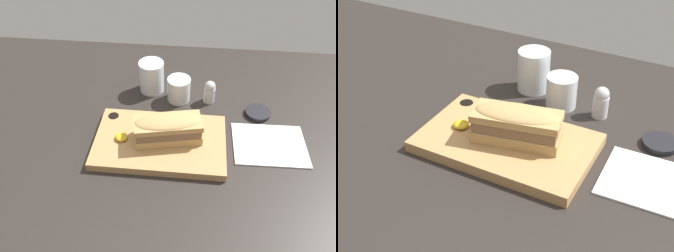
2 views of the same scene
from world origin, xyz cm
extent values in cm
cube|color=#282321|center=(0.00, 0.00, 1.00)|extent=(185.49, 96.49, 2.00)
cube|color=tan|center=(0.85, -2.05, 3.12)|extent=(33.44, 20.73, 2.24)
cylinder|color=black|center=(-12.97, 5.41, 3.74)|extent=(2.90, 2.90, 1.12)
cube|color=tan|center=(2.80, -1.69, 5.45)|extent=(17.77, 10.26, 2.42)
cube|color=brown|center=(2.80, -1.69, 7.77)|extent=(17.06, 9.85, 2.21)
cube|color=tan|center=(2.80, -1.69, 9.60)|extent=(17.77, 10.26, 1.45)
ellipsoid|color=tan|center=(2.80, -1.69, 10.21)|extent=(17.41, 10.05, 2.18)
ellipsoid|color=gold|center=(-8.94, -2.99, 4.88)|extent=(3.18, 3.18, 1.27)
cylinder|color=silver|center=(-4.43, 21.19, 6.87)|extent=(7.50, 7.50, 9.73)
cylinder|color=silver|center=(-4.43, 21.19, 4.39)|extent=(6.60, 6.60, 4.38)
cylinder|color=silver|center=(4.15, 17.32, 5.63)|extent=(6.81, 6.81, 7.26)
cylinder|color=#470A14|center=(4.15, 17.32, 4.29)|extent=(6.13, 6.13, 4.19)
cube|color=white|center=(29.12, 0.64, 2.20)|extent=(19.06, 15.16, 0.40)
cylinder|color=silver|center=(13.20, 17.25, 4.44)|extent=(3.36, 3.36, 4.89)
sphere|color=#B7B7BC|center=(13.20, 17.25, 7.47)|extent=(3.20, 3.20, 3.20)
cylinder|color=black|center=(27.21, 12.54, 2.59)|extent=(7.05, 7.05, 1.19)
camera|label=1|loc=(8.63, -59.71, 64.64)|focal=35.00mm
camera|label=2|loc=(35.12, -66.75, 57.10)|focal=50.00mm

